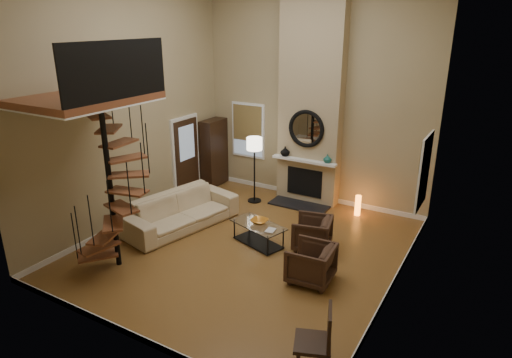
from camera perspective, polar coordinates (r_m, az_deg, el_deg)
The scene contains 32 objects.
ground at distance 9.44m, azimuth -1.24°, elevation -8.77°, with size 6.00×6.50×0.01m, color olive.
back_wall at distance 11.33m, azimuth 7.41°, elevation 10.69°, with size 6.00×0.02×5.50m, color tan.
front_wall at distance 6.04m, azimuth -17.72°, elevation 1.95°, with size 6.00×0.02×5.50m, color tan.
left_wall at distance 10.34m, azimuth -15.88°, elevation 9.26°, with size 0.02×6.50×5.50m, color tan.
right_wall at distance 7.40m, azimuth 18.92°, elevation 4.99°, with size 0.02×6.50×5.50m, color tan.
baseboard_back at distance 12.03m, azimuth 6.83°, elevation -2.06°, with size 6.00×0.02×0.12m, color white.
baseboard_front at distance 7.30m, azimuth -15.37°, elevation -18.56°, with size 6.00×0.02×0.12m, color white.
baseboard_left at distance 11.11m, azimuth -14.56°, elevation -4.49°, with size 0.02×6.50×0.12m, color white.
baseboard_right at distance 8.45m, azimuth 16.80°, elevation -12.90°, with size 0.02×6.50×0.12m, color white.
chimney_breast at distance 11.16m, azimuth 7.02°, elevation 10.57°, with size 1.60×0.38×5.50m, color tan.
hearth at distance 11.48m, azimuth 5.47°, elevation -3.33°, with size 1.50×0.60×0.04m, color black.
firebox at distance 11.53m, azimuth 6.17°, elevation -0.41°, with size 0.95×0.02×0.72m, color black.
mantel at distance 11.27m, azimuth 6.11°, elevation 2.33°, with size 1.70×0.18×0.06m, color white.
mirror_frame at distance 11.11m, azimuth 6.39°, elevation 6.35°, with size 0.94×0.94×0.10m, color black.
mirror_disc at distance 11.12m, azimuth 6.41°, elevation 6.36°, with size 0.80×0.80×0.01m, color white.
vase_left at distance 11.48m, azimuth 3.72°, elevation 3.54°, with size 0.24×0.24×0.25m, color black.
vase_right at distance 11.05m, azimuth 9.06°, elevation 2.57°, with size 0.20×0.20×0.21m, color #195950.
window_back at distance 12.37m, azimuth -1.02°, elevation 6.29°, with size 1.02×0.06×1.52m.
window_right at distance 9.61m, azimuth 20.57°, elevation 1.04°, with size 0.06×1.02×1.52m.
entry_door at distance 11.99m, azimuth -8.87°, elevation 2.78°, with size 0.10×1.05×2.16m.
loft at distance 8.38m, azimuth -20.38°, elevation 9.85°, with size 1.70×2.20×1.09m.
spiral_stair at distance 8.53m, azimuth -18.05°, elevation 0.16°, with size 1.47×1.47×4.06m.
hutch at distance 12.67m, azimuth -5.37°, elevation 3.38°, with size 0.39×0.83×1.86m, color black.
sofa at distance 10.33m, azimuth -9.46°, elevation -3.96°, with size 2.65×1.04×0.77m, color #CCB68E.
armchair_near at distance 9.31m, azimuth 7.58°, elevation -6.90°, with size 0.74×0.76×0.69m, color #3F291D.
armchair_far at distance 8.23m, azimuth 7.47°, elevation -10.69°, with size 0.76×0.79×0.72m, color #3F291D.
coffee_table at distance 9.48m, azimuth 0.28°, elevation -6.67°, with size 1.31×0.92×0.45m.
bowl at distance 9.42m, azimuth 0.44°, elevation -5.39°, with size 0.36×0.36×0.09m, color orange.
book at distance 9.13m, azimuth 1.73°, elevation -6.52°, with size 0.18×0.24×0.02m, color gray.
floor_lamp at distance 11.26m, azimuth -0.20°, elevation 3.84°, with size 0.40×0.40×1.71m.
accent_lamp at distance 11.10m, azimuth 12.82°, elevation -3.29°, with size 0.14×0.14×0.50m, color orange.
side_chair at distance 6.33m, azimuth 8.07°, elevation -19.40°, with size 0.62×0.62×1.01m.
Camera 1 is at (4.35, -7.06, 4.50)m, focal length 31.47 mm.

